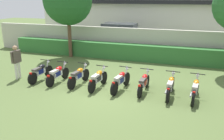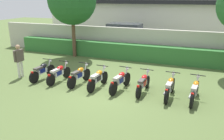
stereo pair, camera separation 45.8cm
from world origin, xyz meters
TOP-DOWN VIEW (x-y plane):
  - ground at (0.00, 0.00)m, footprint 60.00×60.00m
  - building at (0.00, 16.49)m, footprint 23.60×6.50m
  - compound_wall at (0.00, 6.64)m, footprint 22.42×0.30m
  - hedge_row at (0.00, 5.94)m, footprint 17.93×0.70m
  - parked_car at (-2.20, 10.07)m, footprint 4.53×2.13m
  - tree_near_inspector at (-4.50, 5.43)m, footprint 3.20×3.20m
  - motorcycle_in_row_0 at (-3.63, 0.66)m, footprint 0.60×1.85m
  - motorcycle_in_row_1 at (-2.66, 0.65)m, footprint 0.60×1.85m
  - motorcycle_in_row_2 at (-1.55, 0.69)m, footprint 0.60×1.87m
  - motorcycle_in_row_3 at (-0.54, 0.59)m, footprint 0.60×1.84m
  - motorcycle_in_row_4 at (0.51, 0.69)m, footprint 0.60×1.96m
  - motorcycle_in_row_5 at (1.53, 0.77)m, footprint 0.60×1.86m
  - motorcycle_in_row_6 at (2.67, 0.67)m, footprint 0.60×1.93m
  - motorcycle_in_row_7 at (3.64, 0.65)m, footprint 0.60×1.95m
  - inspector_person at (-4.90, 0.54)m, footprint 0.23×0.69m

SIDE VIEW (x-z plane):
  - ground at x=0.00m, z-range 0.00..0.00m
  - motorcycle_in_row_1 at x=-2.66m, z-range -0.03..0.91m
  - motorcycle_in_row_5 at x=1.53m, z-range -0.03..0.91m
  - motorcycle_in_row_0 at x=-3.63m, z-range -0.03..0.92m
  - motorcycle_in_row_2 at x=-1.55m, z-range -0.03..0.93m
  - motorcycle_in_row_3 at x=-0.54m, z-range -0.03..0.93m
  - motorcycle_in_row_4 at x=0.51m, z-range -0.03..0.94m
  - motorcycle_in_row_6 at x=2.67m, z-range -0.03..0.94m
  - motorcycle_in_row_7 at x=3.64m, z-range -0.03..0.94m
  - hedge_row at x=0.00m, z-range 0.00..1.05m
  - parked_car at x=-2.20m, z-range -0.01..1.88m
  - compound_wall at x=0.00m, z-range 0.00..1.99m
  - inspector_person at x=-4.90m, z-range 0.16..1.87m
  - building at x=0.00m, z-range 0.00..6.72m
  - tree_near_inspector at x=-4.50m, z-range 1.07..6.44m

